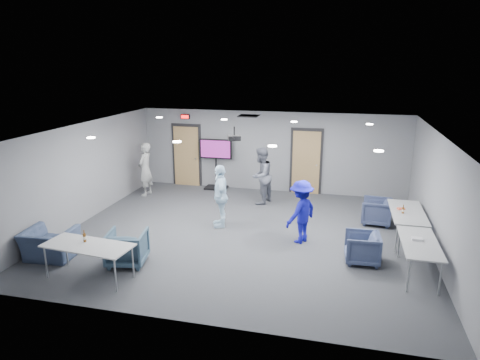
% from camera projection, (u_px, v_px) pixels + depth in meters
% --- Properties ---
extents(floor, '(9.00, 9.00, 0.00)m').
position_uv_depth(floor, '(244.00, 234.00, 11.02)').
color(floor, '#333539').
rests_on(floor, ground).
extents(ceiling, '(9.00, 9.00, 0.00)m').
position_uv_depth(ceiling, '(244.00, 130.00, 10.30)').
color(ceiling, silver).
rests_on(ceiling, wall_back).
extents(wall_back, '(9.00, 0.02, 2.70)m').
position_uv_depth(wall_back, '(271.00, 152.00, 14.40)').
color(wall_back, slate).
rests_on(wall_back, floor).
extents(wall_front, '(9.00, 0.02, 2.70)m').
position_uv_depth(wall_front, '(187.00, 250.00, 6.92)').
color(wall_front, slate).
rests_on(wall_front, floor).
extents(wall_left, '(0.02, 8.00, 2.70)m').
position_uv_depth(wall_left, '(84.00, 173.00, 11.69)').
color(wall_left, slate).
rests_on(wall_left, floor).
extents(wall_right, '(0.02, 8.00, 2.70)m').
position_uv_depth(wall_right, '(438.00, 196.00, 9.63)').
color(wall_right, slate).
rests_on(wall_right, floor).
extents(door_left, '(1.06, 0.17, 2.24)m').
position_uv_depth(door_left, '(187.00, 156.00, 15.12)').
color(door_left, black).
rests_on(door_left, wall_back).
extents(door_right, '(1.06, 0.17, 2.24)m').
position_uv_depth(door_right, '(306.00, 162.00, 14.16)').
color(door_right, black).
rests_on(door_right, wall_back).
extents(exit_sign, '(0.32, 0.08, 0.16)m').
position_uv_depth(exit_sign, '(185.00, 117.00, 14.73)').
color(exit_sign, black).
rests_on(exit_sign, wall_back).
extents(hvac_diffuser, '(0.60, 0.60, 0.03)m').
position_uv_depth(hvac_diffuser, '(249.00, 116.00, 13.04)').
color(hvac_diffuser, black).
rests_on(hvac_diffuser, ceiling).
extents(downlights, '(6.18, 3.78, 0.02)m').
position_uv_depth(downlights, '(244.00, 130.00, 10.30)').
color(downlights, white).
rests_on(downlights, ceiling).
extents(person_a, '(0.44, 0.65, 1.75)m').
position_uv_depth(person_a, '(145.00, 169.00, 14.01)').
color(person_a, '#9FA29F').
rests_on(person_a, floor).
extents(person_b, '(0.90, 1.03, 1.78)m').
position_uv_depth(person_b, '(261.00, 176.00, 13.17)').
color(person_b, slate).
rests_on(person_b, floor).
extents(person_c, '(0.74, 1.07, 1.69)m').
position_uv_depth(person_c, '(221.00, 196.00, 11.34)').
color(person_c, '#C6E7FF').
rests_on(person_c, floor).
extents(person_d, '(1.01, 1.16, 1.56)m').
position_uv_depth(person_d, '(301.00, 212.00, 10.34)').
color(person_d, '#171897').
rests_on(person_d, floor).
extents(chair_right_a, '(0.85, 0.83, 0.70)m').
position_uv_depth(chair_right_a, '(376.00, 211.00, 11.62)').
color(chair_right_a, '#323B57').
rests_on(chair_right_a, floor).
extents(chair_right_b, '(0.78, 0.76, 0.68)m').
position_uv_depth(chair_right_b, '(362.00, 248.00, 9.38)').
color(chair_right_b, '#3B4566').
rests_on(chair_right_b, floor).
extents(chair_front_a, '(0.96, 0.97, 0.76)m').
position_uv_depth(chair_front_a, '(127.00, 247.00, 9.31)').
color(chair_front_a, '#3B5266').
rests_on(chair_front_a, floor).
extents(chair_front_b, '(1.12, 0.99, 0.68)m').
position_uv_depth(chair_front_b, '(50.00, 244.00, 9.57)').
color(chair_front_b, '#394764').
rests_on(chair_front_b, floor).
extents(table_right_a, '(0.79, 1.89, 0.73)m').
position_uv_depth(table_right_a, '(407.00, 213.00, 10.51)').
color(table_right_a, '#B3B5B8').
rests_on(table_right_a, floor).
extents(table_right_b, '(0.72, 1.73, 0.73)m').
position_uv_depth(table_right_b, '(420.00, 244.00, 8.73)').
color(table_right_b, '#B3B5B8').
rests_on(table_right_b, floor).
extents(table_front_left, '(1.89, 0.93, 0.73)m').
position_uv_depth(table_front_left, '(88.00, 247.00, 8.61)').
color(table_front_left, '#B3B5B8').
rests_on(table_front_left, floor).
extents(bottle_front, '(0.07, 0.07, 0.25)m').
position_uv_depth(bottle_front, '(85.00, 237.00, 8.72)').
color(bottle_front, '#623810').
rests_on(bottle_front, table_front_left).
extents(bottle_right, '(0.06, 0.06, 0.22)m').
position_uv_depth(bottle_right, '(403.00, 210.00, 10.35)').
color(bottle_right, '#623810').
rests_on(bottle_right, table_right_a).
extents(snack_box, '(0.20, 0.17, 0.04)m').
position_uv_depth(snack_box, '(401.00, 209.00, 10.64)').
color(snack_box, '#E05538').
rests_on(snack_box, table_right_a).
extents(wrapper, '(0.22, 0.16, 0.05)m').
position_uv_depth(wrapper, '(417.00, 239.00, 8.82)').
color(wrapper, silver).
rests_on(wrapper, table_right_b).
extents(tv_stand, '(1.14, 0.54, 1.75)m').
position_uv_depth(tv_stand, '(216.00, 161.00, 14.69)').
color(tv_stand, black).
rests_on(tv_stand, floor).
extents(projector, '(0.39, 0.36, 0.35)m').
position_uv_depth(projector, '(234.00, 138.00, 10.93)').
color(projector, black).
rests_on(projector, ceiling).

